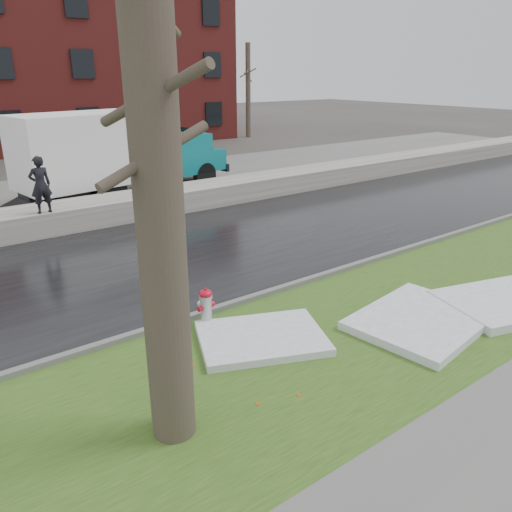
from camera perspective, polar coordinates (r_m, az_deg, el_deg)
ground at (r=10.21m, az=5.12°, el=-6.41°), size 120.00×120.00×0.00m
verge at (r=9.42m, az=10.22°, el=-8.98°), size 60.00×4.50×0.04m
road at (r=13.61m, az=-7.51°, el=0.54°), size 60.00×7.00×0.03m
parking_lot at (r=21.18m, az=-19.01°, el=6.77°), size 60.00×9.00×0.03m
curb at (r=10.87m, az=1.64°, el=-4.20°), size 60.00×0.15×0.14m
snowbank at (r=17.15m, az=-14.54°, el=5.48°), size 60.00×1.60×0.75m
brick_building at (r=37.64m, az=-25.64°, el=19.12°), size 26.00×12.00×10.00m
bg_tree_right at (r=37.91m, az=-0.91°, el=18.44°), size 1.40×1.62×6.50m
fire_hydrant at (r=9.46m, az=-5.75°, el=-5.66°), size 0.38×0.34×0.77m
tree at (r=5.68m, az=-11.35°, el=10.51°), size 1.49×1.75×7.17m
box_truck at (r=19.86m, az=-15.90°, el=11.26°), size 9.81×3.49×3.24m
worker at (r=15.53m, az=-23.42°, el=7.48°), size 0.61×0.42×1.64m
snow_patch_near at (r=10.11m, az=18.35°, el=-6.99°), size 2.86×2.35×0.16m
snow_patch_far at (r=9.03m, az=0.66°, el=-9.34°), size 2.65×2.33×0.14m
snow_patch_side at (r=11.59m, az=27.05°, el=-4.63°), size 3.19×2.50×0.18m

